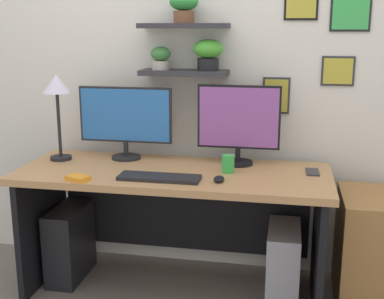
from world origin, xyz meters
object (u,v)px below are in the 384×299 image
at_px(monitor_right, 239,122).
at_px(pen_cup, 228,164).
at_px(drawer_cabinet, 378,250).
at_px(monitor_left, 125,119).
at_px(cell_phone, 312,172).
at_px(computer_tower_right, 283,264).
at_px(computer_mouse, 219,179).
at_px(keyboard, 159,177).
at_px(desk_lamp, 57,93).
at_px(computer_tower_left, 70,243).
at_px(desk, 176,201).
at_px(scissors_tray, 78,178).

relative_size(monitor_right, pen_cup, 4.85).
bearing_deg(drawer_cabinet, monitor_left, 175.57).
bearing_deg(cell_phone, computer_tower_right, -152.78).
bearing_deg(computer_mouse, keyboard, -176.80).
distance_m(desk_lamp, cell_phone, 1.56).
xyz_separation_m(computer_mouse, pen_cup, (0.03, 0.18, 0.04)).
bearing_deg(desk_lamp, monitor_right, 5.63).
distance_m(drawer_cabinet, computer_tower_left, 1.84).
height_order(keyboard, desk_lamp, desk_lamp).
xyz_separation_m(desk_lamp, pen_cup, (1.04, -0.09, -0.36)).
bearing_deg(drawer_cabinet, desk, -177.85).
xyz_separation_m(computer_tower_left, computer_tower_right, (1.32, -0.02, -0.01)).
height_order(desk, keyboard, keyboard).
xyz_separation_m(keyboard, scissors_tray, (-0.42, -0.10, 0.00)).
bearing_deg(monitor_left, scissors_tray, -102.57).
distance_m(keyboard, computer_tower_left, 0.86).
height_order(desk, monitor_right, monitor_right).
distance_m(desk_lamp, computer_tower_right, 1.66).
distance_m(computer_tower_left, computer_tower_right, 1.32).
relative_size(monitor_left, computer_tower_right, 1.32).
bearing_deg(pen_cup, keyboard, -149.68).
height_order(monitor_right, computer_tower_right, monitor_right).
height_order(pen_cup, computer_tower_right, pen_cup).
height_order(scissors_tray, computer_tower_right, scissors_tray).
relative_size(cell_phone, computer_tower_right, 0.32).
bearing_deg(computer_tower_left, desk, 0.76).
bearing_deg(pen_cup, computer_tower_left, 178.51).
bearing_deg(scissors_tray, drawer_cabinet, 13.18).
xyz_separation_m(desk_lamp, scissors_tray, (0.28, -0.39, -0.40)).
xyz_separation_m(computer_mouse, computer_tower_left, (-0.96, 0.21, -0.54)).
distance_m(pen_cup, drawer_cabinet, 0.98).
relative_size(monitor_left, pen_cup, 5.77).
bearing_deg(computer_mouse, computer_tower_right, 27.87).
xyz_separation_m(scissors_tray, drawer_cabinet, (1.62, 0.38, -0.44)).
bearing_deg(desk, cell_phone, 3.29).
bearing_deg(desk, monitor_left, 155.12).
relative_size(monitor_right, drawer_cabinet, 0.76).
relative_size(computer_mouse, pen_cup, 0.90).
relative_size(desk, computer_tower_left, 3.86).
relative_size(monitor_right, cell_phone, 3.46).
bearing_deg(cell_phone, computer_mouse, -153.54).
xyz_separation_m(pen_cup, computer_tower_right, (0.33, 0.00, -0.58)).
relative_size(scissors_tray, computer_tower_left, 0.26).
relative_size(monitor_left, monitor_right, 1.19).
xyz_separation_m(monitor_left, computer_mouse, (0.63, -0.38, -0.23)).
bearing_deg(computer_mouse, pen_cup, 81.95).
xyz_separation_m(pen_cup, computer_tower_left, (-0.99, 0.03, -0.57)).
bearing_deg(desk, pen_cup, -6.36).
xyz_separation_m(desk, monitor_left, (-0.35, 0.16, 0.45)).
bearing_deg(monitor_left, keyboard, -51.86).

